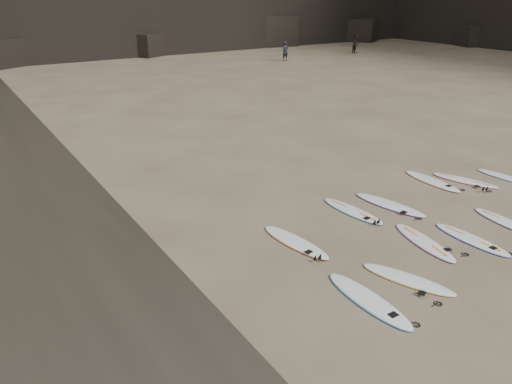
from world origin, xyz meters
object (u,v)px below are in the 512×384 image
(surfboard_5, at_px, (295,242))
(person_a, at_px, (285,51))
(surfboard_6, at_px, (353,211))
(surfboard_8, at_px, (432,181))
(person_b, at_px, (356,44))
(surfboard_4, at_px, (506,222))
(surfboard_9, at_px, (465,180))
(surfboard_3, at_px, (472,239))
(surfboard_10, at_px, (504,176))
(surfboard_2, at_px, (424,242))
(surfboard_7, at_px, (390,204))
(surfboard_1, at_px, (408,279))
(surfboard_0, at_px, (368,300))

(surfboard_5, distance_m, person_a, 38.28)
(surfboard_5, xyz_separation_m, surfboard_6, (2.92, 0.72, -0.00))
(surfboard_8, relative_size, person_b, 1.38)
(surfboard_4, bearing_deg, surfboard_9, 61.73)
(surfboard_3, relative_size, surfboard_5, 0.95)
(surfboard_5, height_order, surfboard_10, surfboard_5)
(surfboard_2, xyz_separation_m, person_b, (28.99, 34.12, 0.91))
(surfboard_6, xyz_separation_m, surfboard_8, (4.48, 0.41, 0.00))
(person_b, bearing_deg, surfboard_3, -141.14)
(surfboard_8, xyz_separation_m, surfboard_10, (2.80, -1.19, -0.01))
(person_b, bearing_deg, surfboard_7, -143.96)
(person_a, bearing_deg, person_b, 4.21)
(surfboard_9, height_order, person_a, person_a)
(surfboard_6, distance_m, surfboard_7, 1.46)
(surfboard_4, bearing_deg, surfboard_2, 177.19)
(surfboard_7, relative_size, person_b, 1.44)
(surfboard_7, bearing_deg, surfboard_5, 175.20)
(surfboard_4, height_order, surfboard_9, surfboard_9)
(surfboard_1, xyz_separation_m, surfboard_8, (6.16, 4.31, 0.00))
(surfboard_1, distance_m, surfboard_10, 9.49)
(surfboard_10, xyz_separation_m, person_b, (22.00, 32.13, 0.92))
(surfboard_3, bearing_deg, surfboard_5, 149.10)
(surfboard_0, xyz_separation_m, surfboard_8, (7.67, 4.43, -0.00))
(surfboard_4, distance_m, person_a, 37.26)
(surfboard_1, relative_size, surfboard_4, 1.03)
(surfboard_3, height_order, surfboard_6, surfboard_6)
(surfboard_3, xyz_separation_m, surfboard_9, (4.01, 3.18, -0.00))
(surfboard_10, bearing_deg, surfboard_7, 171.29)
(surfboard_10, height_order, person_a, person_a)
(surfboard_6, distance_m, surfboard_10, 7.32)
(surfboard_5, distance_m, surfboard_9, 8.55)
(surfboard_7, height_order, surfboard_8, surfboard_7)
(surfboard_4, relative_size, surfboard_7, 0.88)
(surfboard_7, xyz_separation_m, person_b, (27.84, 31.65, 0.91))
(surfboard_9, bearing_deg, surfboard_1, -171.07)
(surfboard_2, relative_size, surfboard_3, 1.02)
(surfboard_2, bearing_deg, person_a, 71.82)
(surfboard_0, xyz_separation_m, surfboard_4, (6.74, 0.75, -0.01))
(surfboard_7, height_order, person_a, person_a)
(surfboard_1, height_order, surfboard_6, surfboard_6)
(surfboard_5, relative_size, surfboard_8, 1.00)
(surfboard_2, distance_m, person_b, 44.78)
(surfboard_0, height_order, surfboard_2, surfboard_0)
(surfboard_8, relative_size, person_a, 1.39)
(surfboard_5, xyz_separation_m, surfboard_8, (7.40, 1.14, -0.00))
(surfboard_8, bearing_deg, surfboard_6, -172.10)
(surfboard_10, bearing_deg, surfboard_8, 152.88)
(surfboard_7, distance_m, surfboard_9, 4.18)
(surfboard_3, distance_m, surfboard_6, 3.77)
(surfboard_3, relative_size, surfboard_7, 0.92)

